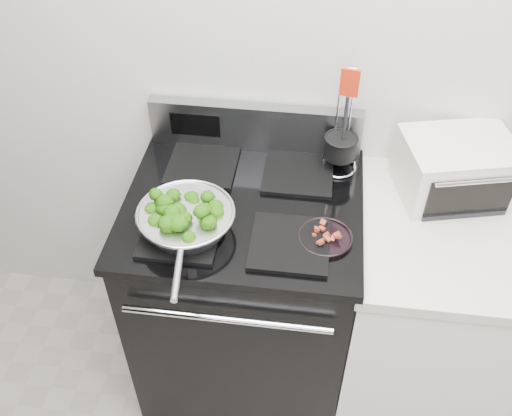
% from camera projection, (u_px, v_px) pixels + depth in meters
% --- Properties ---
extents(back_wall, '(4.00, 0.02, 2.70)m').
position_uv_depth(back_wall, '(349.00, 48.00, 1.83)').
color(back_wall, silver).
rests_on(back_wall, ground).
extents(gas_range, '(0.79, 0.69, 1.13)m').
position_uv_depth(gas_range, '(245.00, 290.00, 2.20)').
color(gas_range, black).
rests_on(gas_range, floor).
extents(counter, '(0.62, 0.68, 0.92)m').
position_uv_depth(counter, '(424.00, 314.00, 2.15)').
color(counter, white).
rests_on(counter, floor).
extents(skillet, '(0.31, 0.49, 0.07)m').
position_uv_depth(skillet, '(186.00, 219.00, 1.76)').
color(skillet, silver).
rests_on(skillet, gas_range).
extents(broccoli_pile, '(0.24, 0.24, 0.08)m').
position_uv_depth(broccoli_pile, '(186.00, 214.00, 1.75)').
color(broccoli_pile, '#103104').
rests_on(broccoli_pile, skillet).
extents(bacon_plate, '(0.17, 0.17, 0.04)m').
position_uv_depth(bacon_plate, '(325.00, 235.00, 1.75)').
color(bacon_plate, black).
rests_on(bacon_plate, gas_range).
extents(utensil_holder, '(0.13, 0.13, 0.40)m').
position_uv_depth(utensil_holder, '(340.00, 152.00, 1.97)').
color(utensil_holder, silver).
rests_on(utensil_holder, gas_range).
extents(toaster_oven, '(0.41, 0.35, 0.20)m').
position_uv_depth(toaster_oven, '(455.00, 168.00, 1.90)').
color(toaster_oven, white).
rests_on(toaster_oven, counter).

